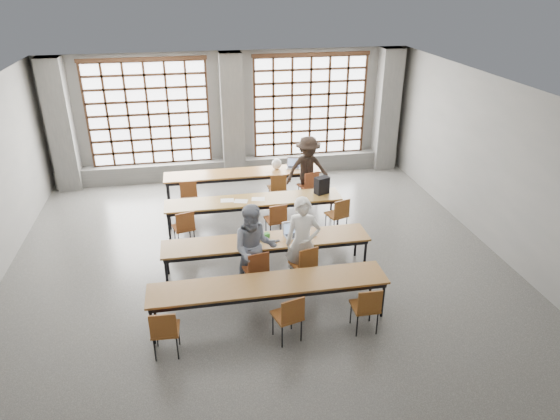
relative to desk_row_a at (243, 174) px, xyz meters
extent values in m
plane|color=#484846|center=(-0.07, -3.67, -0.66)|extent=(11.00, 11.00, 0.00)
plane|color=silver|center=(-0.07, -3.67, 2.84)|extent=(11.00, 11.00, 0.00)
plane|color=slate|center=(-0.07, 1.83, 1.09)|extent=(10.00, 0.00, 10.00)
plane|color=slate|center=(4.93, -3.67, 1.09)|extent=(0.00, 11.00, 11.00)
cube|color=#575755|center=(-4.57, 1.55, 1.09)|extent=(0.60, 0.55, 3.50)
cube|color=#575755|center=(-0.07, 1.55, 1.09)|extent=(0.60, 0.55, 3.50)
cube|color=#575755|center=(4.43, 1.55, 1.09)|extent=(0.60, 0.55, 3.50)
cube|color=white|center=(-2.32, 1.81, 1.24)|extent=(3.20, 0.02, 2.80)
cube|color=black|center=(-2.32, 1.73, 1.24)|extent=(3.20, 0.05, 2.80)
cube|color=black|center=(-2.32, 1.73, -0.21)|extent=(3.32, 0.07, 0.10)
cube|color=black|center=(-2.32, 1.73, 2.69)|extent=(3.32, 0.07, 0.10)
cube|color=white|center=(2.18, 1.81, 1.24)|extent=(3.20, 0.02, 2.80)
cube|color=black|center=(2.18, 1.73, 1.24)|extent=(3.20, 0.05, 2.80)
cube|color=black|center=(2.18, 1.73, -0.21)|extent=(3.32, 0.07, 0.10)
cube|color=black|center=(2.18, 1.73, 2.69)|extent=(3.32, 0.07, 0.10)
cube|color=#575755|center=(-0.07, 1.63, -0.41)|extent=(9.80, 0.35, 0.50)
cube|color=brown|center=(0.00, 0.00, 0.05)|extent=(4.00, 0.70, 0.04)
cube|color=black|center=(0.00, 0.00, -0.01)|extent=(3.90, 0.64, 0.08)
cylinder|color=black|center=(-1.92, -0.29, -0.32)|extent=(0.05, 0.05, 0.69)
cylinder|color=black|center=(-1.92, 0.29, -0.32)|extent=(0.05, 0.05, 0.69)
cylinder|color=black|center=(1.92, -0.29, -0.32)|extent=(0.05, 0.05, 0.69)
cylinder|color=black|center=(1.92, 0.29, -0.32)|extent=(0.05, 0.05, 0.69)
cube|color=brown|center=(0.05, -1.74, 0.05)|extent=(4.00, 0.70, 0.04)
cube|color=black|center=(0.05, -1.74, -0.01)|extent=(3.90, 0.64, 0.08)
cylinder|color=black|center=(-1.87, -2.03, -0.32)|extent=(0.05, 0.05, 0.69)
cylinder|color=black|center=(-1.87, -1.45, -0.32)|extent=(0.05, 0.05, 0.69)
cylinder|color=black|center=(1.97, -2.03, -0.32)|extent=(0.05, 0.05, 0.69)
cylinder|color=black|center=(1.97, -1.45, -0.32)|extent=(0.05, 0.05, 0.69)
cube|color=brown|center=(0.04, -3.66, 0.05)|extent=(4.00, 0.70, 0.04)
cube|color=black|center=(0.04, -3.66, -0.01)|extent=(3.90, 0.64, 0.08)
cylinder|color=black|center=(-1.88, -3.95, -0.32)|extent=(0.05, 0.05, 0.69)
cylinder|color=black|center=(-1.88, -3.37, -0.32)|extent=(0.05, 0.05, 0.69)
cylinder|color=black|center=(1.96, -3.95, -0.32)|extent=(0.05, 0.05, 0.69)
cylinder|color=black|center=(1.96, -3.37, -0.32)|extent=(0.05, 0.05, 0.69)
cube|color=brown|center=(-0.16, -5.11, 0.05)|extent=(4.00, 0.70, 0.04)
cube|color=black|center=(-0.16, -5.11, -0.01)|extent=(3.90, 0.64, 0.08)
cylinder|color=black|center=(-2.08, -5.40, -0.32)|extent=(0.05, 0.05, 0.69)
cylinder|color=black|center=(-2.08, -4.82, -0.32)|extent=(0.05, 0.05, 0.69)
cylinder|color=black|center=(1.76, -5.40, -0.32)|extent=(0.05, 0.05, 0.69)
cylinder|color=black|center=(1.76, -4.82, -0.32)|extent=(0.05, 0.05, 0.69)
cube|color=maroon|center=(-1.40, -0.55, -0.21)|extent=(0.43, 0.43, 0.04)
cube|color=maroon|center=(-1.40, -0.75, 0.02)|extent=(0.40, 0.04, 0.40)
cylinder|color=black|center=(-1.40, -0.55, -0.44)|extent=(0.02, 0.02, 0.45)
cube|color=brown|center=(0.80, -0.55, -0.21)|extent=(0.44, 0.44, 0.04)
cube|color=brown|center=(0.81, -0.75, 0.02)|extent=(0.40, 0.05, 0.40)
cylinder|color=black|center=(0.80, -0.55, -0.44)|extent=(0.02, 0.02, 0.45)
cube|color=maroon|center=(1.60, -0.55, -0.21)|extent=(0.52, 0.52, 0.04)
cube|color=maroon|center=(1.65, -0.74, 0.02)|extent=(0.39, 0.14, 0.40)
cylinder|color=black|center=(1.60, -0.55, -0.44)|extent=(0.02, 0.02, 0.45)
cube|color=brown|center=(-1.55, -2.29, -0.21)|extent=(0.52, 0.52, 0.04)
cube|color=brown|center=(-1.49, -2.48, 0.02)|extent=(0.39, 0.13, 0.40)
cylinder|color=black|center=(-1.55, -2.29, -0.44)|extent=(0.02, 0.02, 0.45)
cube|color=brown|center=(0.45, -2.29, -0.21)|extent=(0.47, 0.47, 0.04)
cube|color=brown|center=(0.48, -2.49, 0.02)|extent=(0.40, 0.09, 0.40)
cylinder|color=black|center=(0.45, -2.29, -0.44)|extent=(0.02, 0.02, 0.45)
cube|color=brown|center=(1.85, -2.29, -0.21)|extent=(0.52, 0.52, 0.04)
cube|color=brown|center=(1.91, -2.48, 0.02)|extent=(0.39, 0.14, 0.40)
cylinder|color=black|center=(1.85, -2.29, -0.44)|extent=(0.02, 0.02, 0.45)
cube|color=brown|center=(-0.26, -4.21, -0.21)|extent=(0.50, 0.50, 0.04)
cube|color=brown|center=(-0.22, -4.40, 0.02)|extent=(0.40, 0.11, 0.40)
cylinder|color=black|center=(-0.26, -4.21, -0.44)|extent=(0.02, 0.02, 0.45)
cube|color=brown|center=(0.64, -4.21, -0.21)|extent=(0.53, 0.53, 0.04)
cube|color=brown|center=(0.70, -4.40, 0.02)|extent=(0.39, 0.15, 0.40)
cylinder|color=black|center=(0.64, -4.21, -0.44)|extent=(0.02, 0.02, 0.45)
cube|color=brown|center=(-1.86, -5.66, -0.21)|extent=(0.44, 0.44, 0.04)
cube|color=brown|center=(-1.87, -5.86, 0.02)|extent=(0.40, 0.05, 0.40)
cylinder|color=black|center=(-1.86, -5.66, -0.44)|extent=(0.02, 0.02, 0.45)
cube|color=maroon|center=(0.04, -5.66, -0.21)|extent=(0.52, 0.52, 0.04)
cube|color=maroon|center=(0.10, -5.86, 0.02)|extent=(0.39, 0.14, 0.40)
cylinder|color=black|center=(0.04, -5.66, -0.44)|extent=(0.02, 0.02, 0.45)
cube|color=brown|center=(1.34, -5.66, -0.21)|extent=(0.43, 0.43, 0.04)
cube|color=brown|center=(1.34, -5.86, 0.02)|extent=(0.40, 0.04, 0.40)
cylinder|color=black|center=(1.34, -5.66, -0.44)|extent=(0.02, 0.02, 0.45)
imported|color=white|center=(0.64, -4.16, 0.22)|extent=(0.73, 0.56, 1.77)
imported|color=navy|center=(-0.26, -4.16, 0.19)|extent=(0.88, 0.71, 1.71)
imported|color=black|center=(1.60, -0.50, 0.20)|extent=(1.18, 0.74, 1.74)
cube|color=#ADAEB2|center=(0.59, -3.61, 0.08)|extent=(0.40, 0.32, 0.02)
cube|color=black|center=(0.59, -3.62, 0.09)|extent=(0.33, 0.23, 0.00)
cube|color=#ADAEB2|center=(0.56, -3.47, 0.20)|extent=(0.37, 0.13, 0.26)
cube|color=#8FB7F8|center=(0.56, -3.48, 0.17)|extent=(0.31, 0.10, 0.21)
cube|color=#B6B6BB|center=(1.35, 0.05, 0.08)|extent=(0.41, 0.34, 0.02)
cube|color=black|center=(1.35, 0.04, 0.09)|extent=(0.34, 0.25, 0.00)
cube|color=#B6B6BB|center=(1.39, 0.19, 0.20)|extent=(0.37, 0.16, 0.26)
cube|color=#92B4FC|center=(1.38, 0.17, 0.17)|extent=(0.31, 0.13, 0.21)
ellipsoid|color=white|center=(0.99, -3.68, 0.08)|extent=(0.11, 0.09, 0.04)
cube|color=green|center=(-0.01, -3.58, 0.11)|extent=(0.27, 0.16, 0.09)
cube|color=black|center=(0.22, -3.76, 0.07)|extent=(0.14, 0.11, 0.01)
cube|color=white|center=(-0.55, -1.69, 0.07)|extent=(0.31, 0.23, 0.00)
cube|color=white|center=(-0.25, -1.79, 0.07)|extent=(0.34, 0.28, 0.00)
cube|color=white|center=(0.15, -1.74, 0.07)|extent=(0.33, 0.26, 0.00)
cube|color=black|center=(1.65, -1.69, 0.27)|extent=(0.37, 0.31, 0.40)
ellipsoid|color=white|center=(0.90, 0.05, 0.21)|extent=(0.32, 0.30, 0.29)
cube|color=#A3141E|center=(-1.86, -5.66, -0.16)|extent=(0.21, 0.09, 0.06)
camera|label=1|loc=(-1.24, -11.97, 4.75)|focal=32.00mm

